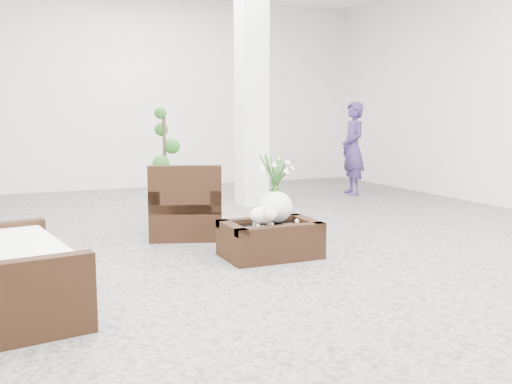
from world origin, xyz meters
name	(u,v)px	position (x,y,z in m)	size (l,w,h in m)	color
ground	(252,252)	(0.00, 0.00, 0.00)	(11.00, 11.00, 0.00)	gray
column	(252,88)	(1.20, 2.80, 1.75)	(0.40, 0.40, 3.50)	white
coffee_table	(270,241)	(0.08, -0.26, 0.16)	(0.90, 0.60, 0.31)	black
sheep_figurine	(263,217)	(-0.04, -0.36, 0.42)	(0.28, 0.23, 0.21)	white
planter_narcissus	(275,182)	(0.18, -0.16, 0.71)	(0.44, 0.44, 0.80)	white
tealight	(297,221)	(0.38, -0.24, 0.33)	(0.04, 0.04, 0.03)	white
armchair	(187,200)	(-0.37, 0.99, 0.42)	(0.78, 0.75, 0.83)	black
loveseat	(15,257)	(-2.20, -0.93, 0.39)	(1.45, 0.69, 0.77)	black
topiary	(165,164)	(-0.27, 2.29, 0.72)	(0.38, 0.38, 1.43)	#1F511A
shopper	(353,149)	(3.20, 3.10, 0.78)	(0.57, 0.38, 1.57)	#35295B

